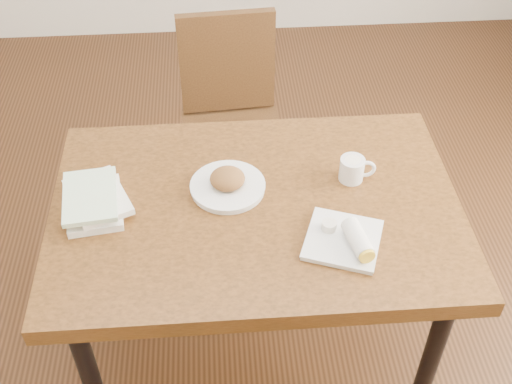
{
  "coord_description": "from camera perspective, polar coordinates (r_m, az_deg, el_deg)",
  "views": [
    {
      "loc": [
        -0.11,
        -1.45,
        2.15
      ],
      "look_at": [
        0.0,
        0.0,
        0.8
      ],
      "focal_mm": 45.0,
      "sensor_mm": 36.0,
      "label": 1
    }
  ],
  "objects": [
    {
      "name": "plate_scone",
      "position": [
        2.06,
        -2.54,
        0.74
      ],
      "size": [
        0.24,
        0.24,
        0.08
      ],
      "color": "white",
      "rests_on": "table"
    },
    {
      "name": "chair_far",
      "position": [
        2.74,
        -2.21,
        7.04
      ],
      "size": [
        0.45,
        0.45,
        0.95
      ],
      "color": "#4E3216",
      "rests_on": "ground"
    },
    {
      "name": "book_stack",
      "position": [
        2.05,
        -14.17,
        -0.7
      ],
      "size": [
        0.24,
        0.28,
        0.06
      ],
      "color": "white",
      "rests_on": "table"
    },
    {
      "name": "table",
      "position": [
        2.08,
        0.0,
        -2.59
      ],
      "size": [
        1.29,
        0.88,
        0.75
      ],
      "color": "brown",
      "rests_on": "ground"
    },
    {
      "name": "plate_burrito",
      "position": [
        1.9,
        8.12,
        -4.2
      ],
      "size": [
        0.27,
        0.27,
        0.07
      ],
      "color": "white",
      "rests_on": "table"
    },
    {
      "name": "ground",
      "position": [
        2.6,
        0.0,
        -13.12
      ],
      "size": [
        4.0,
        5.0,
        0.01
      ],
      "primitive_type": "cube",
      "color": "#472814",
      "rests_on": "ground"
    },
    {
      "name": "coffee_mug",
      "position": [
        2.11,
        8.62,
        2.06
      ],
      "size": [
        0.12,
        0.08,
        0.08
      ],
      "color": "white",
      "rests_on": "table"
    }
  ]
}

